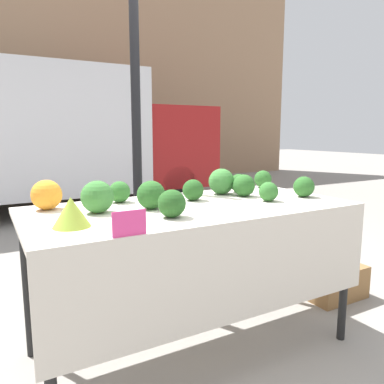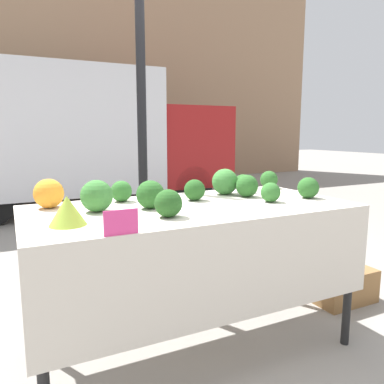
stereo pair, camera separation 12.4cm
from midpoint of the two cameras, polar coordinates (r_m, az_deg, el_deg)
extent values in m
plane|color=gray|center=(2.53, 1.52, -22.47)|extent=(40.00, 40.00, 0.00)
cube|color=#9E7A5B|center=(10.40, -21.35, 18.71)|extent=(16.00, 0.60, 6.33)
cylinder|color=black|center=(2.87, -6.31, 5.99)|extent=(0.07, 0.07, 2.35)
cube|color=silver|center=(6.90, -20.49, 8.68)|extent=(3.44, 2.23, 2.03)
cube|color=maroon|center=(7.55, -1.68, 7.07)|extent=(1.39, 2.05, 1.46)
cylinder|color=black|center=(6.72, 0.51, 0.90)|extent=(0.73, 0.22, 0.73)
cylinder|color=black|center=(8.39, -5.12, 2.50)|extent=(0.73, 0.22, 0.73)
cube|color=beige|center=(2.20, 1.62, -2.45)|extent=(1.89, 0.91, 0.03)
cube|color=beige|center=(1.91, 8.05, -12.65)|extent=(1.89, 0.01, 0.50)
cylinder|color=black|center=(1.76, -19.97, -21.91)|extent=(0.05, 0.05, 0.87)
cylinder|color=black|center=(2.58, 24.11, -11.92)|extent=(0.05, 0.05, 0.87)
cylinder|color=black|center=(2.47, -22.07, -12.70)|extent=(0.05, 0.05, 0.87)
cylinder|color=black|center=(3.11, 12.78, -7.76)|extent=(0.05, 0.05, 0.87)
sphere|color=orange|center=(2.24, -19.53, -0.22)|extent=(0.17, 0.17, 0.17)
cone|color=#93B238|center=(1.79, -16.60, -2.76)|extent=(0.17, 0.17, 0.14)
sphere|color=#2D6628|center=(2.34, -9.23, 0.11)|extent=(0.13, 0.13, 0.13)
sphere|color=#285B23|center=(2.10, -4.68, -0.39)|extent=(0.16, 0.16, 0.16)
sphere|color=#285B23|center=(2.51, 9.79, 0.92)|extent=(0.15, 0.15, 0.15)
sphere|color=#387533|center=(2.59, 6.41, 1.57)|extent=(0.18, 0.18, 0.18)
sphere|color=#23511E|center=(2.35, 1.91, 0.30)|extent=(0.13, 0.13, 0.13)
sphere|color=#23511E|center=(1.88, -1.74, -1.74)|extent=(0.14, 0.14, 0.14)
sphere|color=#285B23|center=(2.69, 9.10, 1.30)|extent=(0.13, 0.13, 0.13)
sphere|color=#387533|center=(2.06, -12.67, -0.59)|extent=(0.17, 0.17, 0.17)
sphere|color=#2D6628|center=(2.36, 13.37, -0.06)|extent=(0.12, 0.12, 0.12)
sphere|color=#285B23|center=(2.94, 12.84, 1.85)|extent=(0.13, 0.13, 0.13)
sphere|color=#285B23|center=(2.56, 18.63, 0.62)|extent=(0.14, 0.14, 0.14)
cube|color=#E53D84|center=(1.58, -8.55, -4.62)|extent=(0.15, 0.01, 0.11)
cube|color=olive|center=(3.29, 23.00, -12.96)|extent=(0.49, 0.30, 0.26)
camera|label=1|loc=(0.06, -88.37, 0.26)|focal=35.00mm
camera|label=2|loc=(0.06, 91.63, -0.26)|focal=35.00mm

